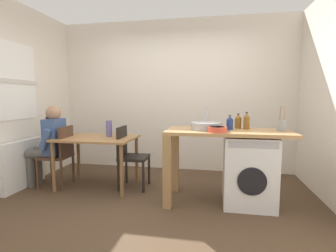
# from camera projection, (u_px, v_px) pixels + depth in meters

# --- Properties ---
(ground_plane) EXTENTS (5.46, 5.46, 0.00)m
(ground_plane) POSITION_uv_depth(u_px,v_px,m) (152.00, 207.00, 3.07)
(ground_plane) COLOR #4C3826
(wall_back) EXTENTS (4.60, 0.10, 2.70)m
(wall_back) POSITION_uv_depth(u_px,v_px,m) (175.00, 96.00, 4.63)
(wall_back) COLOR silver
(wall_back) RESTS_ON ground_plane
(radiator) EXTENTS (0.10, 0.80, 0.70)m
(radiator) POSITION_uv_depth(u_px,v_px,m) (23.00, 164.00, 3.69)
(radiator) COLOR white
(radiator) RESTS_ON ground_plane
(dining_table) EXTENTS (1.10, 0.76, 0.74)m
(dining_table) POSITION_uv_depth(u_px,v_px,m) (97.00, 144.00, 3.71)
(dining_table) COLOR #9E7042
(dining_table) RESTS_ON ground_plane
(chair_person_seat) EXTENTS (0.43, 0.43, 0.90)m
(chair_person_seat) POSITION_uv_depth(u_px,v_px,m) (60.00, 153.00, 3.74)
(chair_person_seat) COLOR #4C3323
(chair_person_seat) RESTS_ON ground_plane
(chair_opposite) EXTENTS (0.41, 0.41, 0.90)m
(chair_opposite) POSITION_uv_depth(u_px,v_px,m) (129.00, 153.00, 3.69)
(chair_opposite) COLOR black
(chair_opposite) RESTS_ON ground_plane
(seated_person) EXTENTS (0.51, 0.52, 1.20)m
(seated_person) POSITION_uv_depth(u_px,v_px,m) (49.00, 142.00, 3.74)
(seated_person) COLOR #595651
(seated_person) RESTS_ON ground_plane
(kitchen_counter) EXTENTS (1.50, 0.68, 0.92)m
(kitchen_counter) POSITION_uv_depth(u_px,v_px,m) (210.00, 142.00, 3.16)
(kitchen_counter) COLOR tan
(kitchen_counter) RESTS_ON ground_plane
(washing_machine) EXTENTS (0.60, 0.61, 0.86)m
(washing_machine) POSITION_uv_depth(u_px,v_px,m) (249.00, 170.00, 3.10)
(washing_machine) COLOR white
(washing_machine) RESTS_ON ground_plane
(sink_basin) EXTENTS (0.38, 0.38, 0.09)m
(sink_basin) POSITION_uv_depth(u_px,v_px,m) (206.00, 126.00, 3.14)
(sink_basin) COLOR #9EA0A5
(sink_basin) RESTS_ON kitchen_counter
(tap) EXTENTS (0.02, 0.02, 0.28)m
(tap) POSITION_uv_depth(u_px,v_px,m) (207.00, 117.00, 3.31)
(tap) COLOR #B2B2B7
(tap) RESTS_ON kitchen_counter
(bottle_tall_green) EXTENTS (0.08, 0.08, 0.18)m
(bottle_tall_green) POSITION_uv_depth(u_px,v_px,m) (230.00, 123.00, 3.14)
(bottle_tall_green) COLOR navy
(bottle_tall_green) RESTS_ON kitchen_counter
(bottle_squat_brown) EXTENTS (0.08, 0.08, 0.19)m
(bottle_squat_brown) POSITION_uv_depth(u_px,v_px,m) (238.00, 122.00, 3.27)
(bottle_squat_brown) COLOR brown
(bottle_squat_brown) RESTS_ON kitchen_counter
(bottle_clear_small) EXTENTS (0.08, 0.08, 0.22)m
(bottle_clear_small) POSITION_uv_depth(u_px,v_px,m) (247.00, 121.00, 3.20)
(bottle_clear_small) COLOR brown
(bottle_clear_small) RESTS_ON kitchen_counter
(mixing_bowl) EXTENTS (0.22, 0.22, 0.06)m
(mixing_bowl) POSITION_uv_depth(u_px,v_px,m) (217.00, 129.00, 2.92)
(mixing_bowl) COLOR #D84C38
(mixing_bowl) RESTS_ON kitchen_counter
(utensil_crock) EXTENTS (0.11, 0.11, 0.30)m
(utensil_crock) POSITION_uv_depth(u_px,v_px,m) (282.00, 125.00, 3.03)
(utensil_crock) COLOR gray
(utensil_crock) RESTS_ON kitchen_counter
(vase) EXTENTS (0.09, 0.09, 0.24)m
(vase) POSITION_uv_depth(u_px,v_px,m) (109.00, 129.00, 3.76)
(vase) COLOR slate
(vase) RESTS_ON dining_table
(scissors) EXTENTS (0.15, 0.06, 0.01)m
(scissors) POSITION_uv_depth(u_px,v_px,m) (224.00, 131.00, 3.01)
(scissors) COLOR #B2B2B7
(scissors) RESTS_ON kitchen_counter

